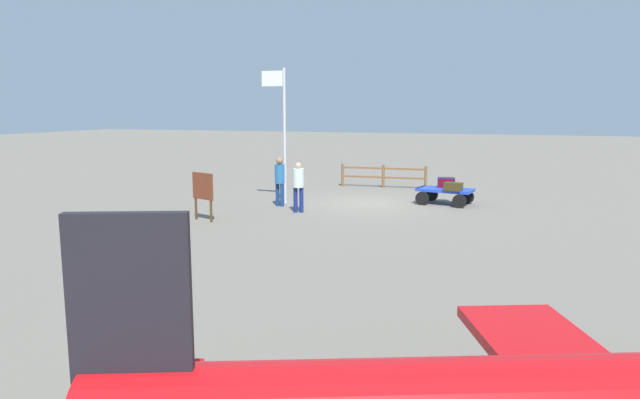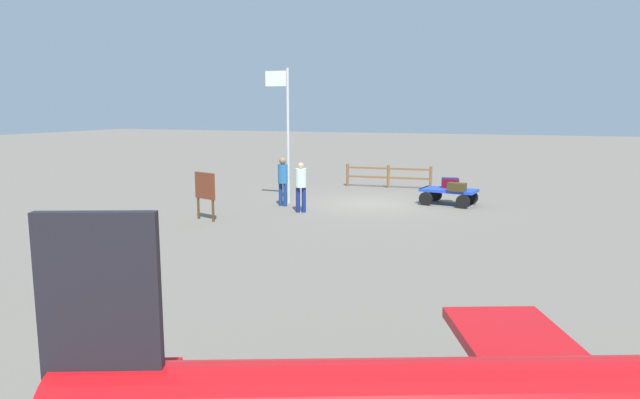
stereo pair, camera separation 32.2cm
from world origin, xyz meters
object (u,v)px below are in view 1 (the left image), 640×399
(suitcase_maroon, at_px, (453,187))
(flagpole, at_px, (282,124))
(worker_lead, at_px, (298,183))
(suitcase_navy, at_px, (446,182))
(luggage_cart, at_px, (444,193))
(suitcase_tan, at_px, (446,183))
(worker_trailing, at_px, (280,177))
(signboard, at_px, (203,190))

(suitcase_maroon, height_order, flagpole, flagpole)
(worker_lead, relative_size, flagpole, 0.34)
(suitcase_navy, bearing_deg, suitcase_maroon, 113.19)
(luggage_cart, relative_size, suitcase_navy, 3.20)
(suitcase_navy, relative_size, flagpole, 0.13)
(suitcase_maroon, bearing_deg, flagpole, 11.04)
(suitcase_tan, xyz_separation_m, worker_lead, (4.49, 3.57, 0.25))
(suitcase_tan, height_order, worker_lead, worker_lead)
(luggage_cart, xyz_separation_m, suitcase_navy, (-0.00, -0.35, 0.33))
(suitcase_navy, height_order, worker_lead, worker_lead)
(worker_trailing, bearing_deg, suitcase_tan, -154.90)
(suitcase_navy, bearing_deg, flagpole, 19.41)
(suitcase_navy, xyz_separation_m, suitcase_tan, (-0.03, 0.09, -0.01))
(suitcase_maroon, distance_m, suitcase_tan, 0.81)
(suitcase_navy, distance_m, signboard, 9.02)
(suitcase_maroon, distance_m, worker_trailing, 6.20)
(worker_lead, bearing_deg, suitcase_tan, -141.47)
(worker_lead, distance_m, worker_trailing, 1.45)
(signboard, bearing_deg, worker_trailing, -110.02)
(suitcase_maroon, height_order, signboard, signboard)
(worker_lead, bearing_deg, suitcase_navy, -140.55)
(worker_trailing, height_order, signboard, worker_trailing)
(luggage_cart, bearing_deg, signboard, 39.92)
(flagpole, bearing_deg, luggage_cart, -163.80)
(worker_lead, height_order, signboard, worker_lead)
(suitcase_maroon, xyz_separation_m, flagpole, (6.08, 1.19, 2.18))
(suitcase_maroon, xyz_separation_m, suitcase_tan, (0.33, -0.74, 0.02))
(suitcase_navy, distance_m, flagpole, 6.44)
(suitcase_navy, height_order, flagpole, flagpole)
(luggage_cart, bearing_deg, worker_trailing, 22.99)
(suitcase_tan, height_order, flagpole, flagpole)
(worker_lead, xyz_separation_m, worker_trailing, (1.09, -0.96, 0.03))
(suitcase_navy, xyz_separation_m, signboard, (6.74, 5.99, 0.21))
(luggage_cart, relative_size, suitcase_maroon, 3.12)
(worker_trailing, xyz_separation_m, flagpole, (0.18, -0.69, 1.88))
(luggage_cart, bearing_deg, suitcase_tan, -97.19)
(suitcase_tan, xyz_separation_m, signboard, (6.77, 5.90, 0.22))
(suitcase_navy, distance_m, suitcase_tan, 0.10)
(suitcase_navy, relative_size, suitcase_tan, 1.09)
(suitcase_tan, relative_size, worker_lead, 0.35)
(luggage_cart, distance_m, signboard, 8.80)
(worker_trailing, bearing_deg, suitcase_maroon, -162.38)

